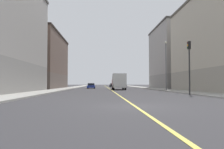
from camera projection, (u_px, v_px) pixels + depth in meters
ground_plane at (135, 106)px, 13.41m from camera, size 400.00×400.00×0.00m
sidewalk_left at (146, 88)px, 62.79m from camera, size 3.44×168.00×0.15m
sidewalk_right at (70, 88)px, 61.86m from camera, size 3.44×168.00×0.15m
lane_center_stripe at (108, 88)px, 62.32m from camera, size 0.16×154.00×0.01m
building_left_mid at (178, 57)px, 58.94m from camera, size 11.36×18.89×15.46m
building_right_midblock at (38, 62)px, 57.64m from camera, size 11.36×24.39×13.19m
traffic_light_left_near at (189, 60)px, 26.51m from camera, size 0.40×0.32×6.04m
street_lamp_left_near at (166, 61)px, 39.70m from camera, size 0.36×0.36×8.20m
car_silver at (123, 85)px, 69.32m from camera, size 1.84×4.04×1.41m
car_blue at (91, 86)px, 58.34m from camera, size 1.93×4.10×1.31m
car_black at (113, 85)px, 78.82m from camera, size 2.05×4.47×1.26m
box_truck at (119, 81)px, 47.93m from camera, size 2.59×7.28×3.18m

